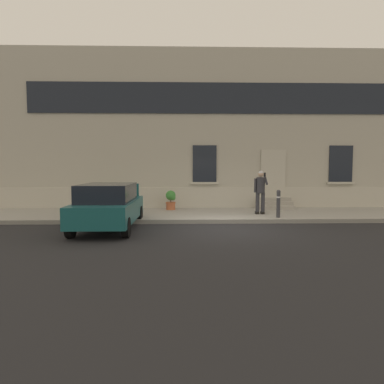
{
  "coord_description": "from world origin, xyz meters",
  "views": [
    {
      "loc": [
        -1.34,
        -11.19,
        2.03
      ],
      "look_at": [
        -1.01,
        1.6,
        1.1
      ],
      "focal_mm": 31.74,
      "sensor_mm": 36.0,
      "label": 1
    }
  ],
  "objects": [
    {
      "name": "sidewalk",
      "position": [
        0.0,
        2.8,
        0.07
      ],
      "size": [
        24.0,
        3.6,
        0.15
      ],
      "primitive_type": "cube",
      "color": "#99968E",
      "rests_on": "ground"
    },
    {
      "name": "planter_terracotta",
      "position": [
        -1.9,
        3.83,
        0.61
      ],
      "size": [
        0.44,
        0.44,
        0.86
      ],
      "color": "#B25B38",
      "rests_on": "sidewalk"
    },
    {
      "name": "person_on_phone",
      "position": [
        1.76,
        2.3,
        1.15
      ],
      "size": [
        0.51,
        0.46,
        1.75
      ],
      "rotation": [
        0.0,
        0.0,
        -0.21
      ],
      "color": "#2D2D33",
      "rests_on": "sidewalk"
    },
    {
      "name": "curb_edge",
      "position": [
        0.0,
        0.94,
        0.07
      ],
      "size": [
        24.0,
        0.12,
        0.15
      ],
      "primitive_type": "cube",
      "color": "gray",
      "rests_on": "ground"
    },
    {
      "name": "hatchback_car_teal",
      "position": [
        -3.78,
        -0.1,
        0.79
      ],
      "size": [
        1.81,
        4.07,
        1.5
      ],
      "color": "#165156",
      "rests_on": "ground"
    },
    {
      "name": "entrance_stoop",
      "position": [
        2.85,
        4.23,
        0.34
      ],
      "size": [
        1.61,
        0.96,
        0.48
      ],
      "color": "#9E998E",
      "rests_on": "sidewalk"
    },
    {
      "name": "planter_charcoal",
      "position": [
        -4.67,
        4.16,
        0.61
      ],
      "size": [
        0.44,
        0.44,
        0.86
      ],
      "color": "#2D2D30",
      "rests_on": "sidewalk"
    },
    {
      "name": "building_facade",
      "position": [
        0.01,
        5.29,
        3.73
      ],
      "size": [
        24.0,
        1.52,
        7.5
      ],
      "color": "#B2AD9E",
      "rests_on": "ground"
    },
    {
      "name": "bollard_near_person",
      "position": [
        2.22,
        1.35,
        0.71
      ],
      "size": [
        0.15,
        0.15,
        1.04
      ],
      "color": "#333338",
      "rests_on": "sidewalk"
    },
    {
      "name": "ground_plane",
      "position": [
        0.0,
        0.0,
        0.0
      ],
      "size": [
        80.0,
        80.0,
        0.0
      ],
      "primitive_type": "plane",
      "color": "#232326"
    }
  ]
}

